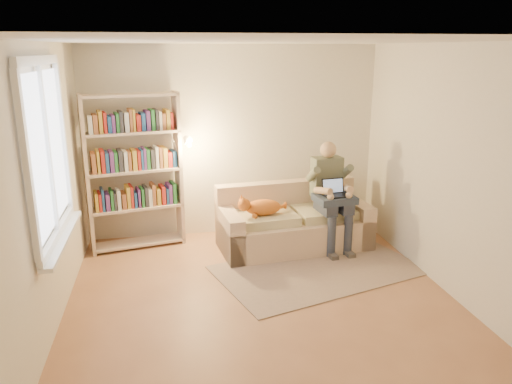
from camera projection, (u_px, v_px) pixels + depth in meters
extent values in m
plane|color=#996545|center=(265.00, 306.00, 5.10)|extent=(4.50, 4.50, 0.00)
cube|color=white|center=(266.00, 41.00, 4.38)|extent=(4.00, 4.50, 0.02)
cube|color=silver|center=(43.00, 194.00, 4.39)|extent=(0.02, 4.50, 2.60)
cube|color=silver|center=(457.00, 174.00, 5.09)|extent=(0.02, 4.50, 2.60)
cube|color=silver|center=(233.00, 142.00, 6.86)|extent=(4.00, 0.02, 2.60)
cube|color=silver|center=(351.00, 294.00, 2.61)|extent=(4.00, 0.02, 2.60)
plane|color=white|center=(47.00, 151.00, 4.49)|extent=(0.00, 1.50, 1.50)
cube|color=white|center=(37.00, 60.00, 4.27)|extent=(0.05, 1.50, 0.08)
cube|color=white|center=(58.00, 233.00, 4.71)|extent=(0.05, 1.50, 0.08)
cube|color=white|center=(48.00, 151.00, 4.49)|extent=(0.04, 0.05, 1.50)
cube|color=white|center=(63.00, 238.00, 4.73)|extent=(0.12, 1.52, 0.04)
cube|color=beige|center=(294.00, 233.00, 6.56)|extent=(2.01, 1.07, 0.41)
cube|color=beige|center=(286.00, 196.00, 6.76)|extent=(1.94, 0.39, 0.42)
cube|color=beige|center=(230.00, 233.00, 6.30)|extent=(0.28, 0.88, 0.58)
cube|color=beige|center=(354.00, 220.00, 6.78)|extent=(0.28, 0.88, 0.58)
cube|color=beige|center=(264.00, 218.00, 6.33)|extent=(0.88, 0.66, 0.12)
cube|color=beige|center=(326.00, 212.00, 6.57)|extent=(0.88, 0.66, 0.12)
cube|color=#69705B|center=(327.00, 177.00, 6.51)|extent=(0.40, 0.25, 0.53)
sphere|color=tan|center=(328.00, 150.00, 6.39)|extent=(0.21, 0.21, 0.21)
cube|color=#323847|center=(325.00, 206.00, 6.34)|extent=(0.20, 0.44, 0.16)
cube|color=#323847|center=(342.00, 205.00, 6.40)|extent=(0.20, 0.44, 0.16)
cylinder|color=#323847|center=(331.00, 237.00, 6.24)|extent=(0.11, 0.11, 0.54)
cylinder|color=#323847|center=(348.00, 235.00, 6.30)|extent=(0.11, 0.11, 0.54)
ellipsoid|color=orange|center=(264.00, 207.00, 6.26)|extent=(0.48, 0.28, 0.20)
sphere|color=orange|center=(245.00, 205.00, 6.13)|extent=(0.16, 0.16, 0.16)
cylinder|color=orange|center=(281.00, 207.00, 6.38)|extent=(0.23, 0.07, 0.06)
cube|color=#293449|center=(333.00, 199.00, 6.32)|extent=(0.52, 0.44, 0.09)
cube|color=black|center=(335.00, 196.00, 6.27)|extent=(0.31, 0.23, 0.02)
cube|color=black|center=(331.00, 186.00, 6.35)|extent=(0.30, 0.08, 0.19)
plane|color=#8CA5CC|center=(331.00, 186.00, 6.35)|extent=(0.27, 0.08, 0.26)
cube|color=beige|center=(87.00, 177.00, 6.17)|extent=(0.11, 0.31, 2.02)
cube|color=beige|center=(178.00, 168.00, 6.59)|extent=(0.11, 0.31, 2.02)
cube|color=beige|center=(139.00, 242.00, 6.64)|extent=(1.24, 0.55, 0.03)
cube|color=beige|center=(136.00, 207.00, 6.51)|extent=(1.24, 0.55, 0.03)
cube|color=beige|center=(134.00, 170.00, 6.37)|extent=(1.24, 0.55, 0.03)
cube|color=beige|center=(131.00, 132.00, 6.24)|extent=(1.24, 0.55, 0.03)
cube|color=beige|center=(129.00, 95.00, 6.11)|extent=(1.24, 0.55, 0.03)
cube|color=#1E4C8C|center=(136.00, 197.00, 6.47)|extent=(1.06, 0.45, 0.24)
cube|color=#66337F|center=(133.00, 160.00, 6.34)|extent=(1.06, 0.45, 0.24)
cube|color=#267233|center=(131.00, 121.00, 6.20)|extent=(1.06, 0.45, 0.24)
cylinder|color=beige|center=(172.00, 164.00, 6.54)|extent=(0.11, 0.11, 0.04)
cone|color=beige|center=(186.00, 142.00, 6.41)|extent=(0.16, 0.18, 0.17)
cube|color=gray|center=(319.00, 270.00, 5.93)|extent=(2.65, 2.01, 0.01)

